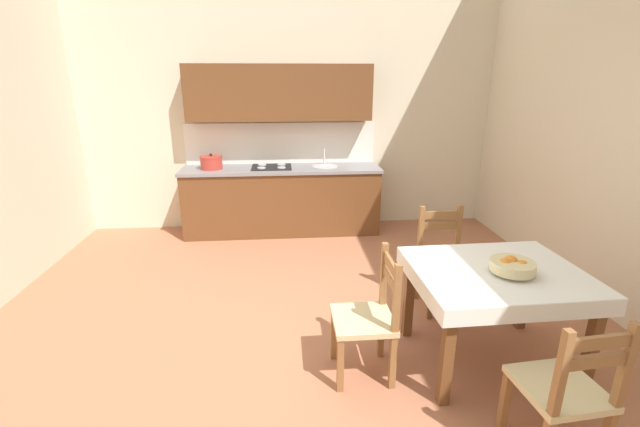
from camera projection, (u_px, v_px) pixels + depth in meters
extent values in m
cube|color=#AD6B4C|center=(302.00, 356.00, 3.36)|extent=(6.12, 6.67, 0.10)
cube|color=beige|center=(289.00, 76.00, 5.64)|extent=(6.12, 0.12, 4.10)
cube|color=brown|center=(282.00, 201.00, 5.78)|extent=(2.58, 0.60, 0.86)
cube|color=gray|center=(281.00, 169.00, 5.63)|extent=(2.61, 0.63, 0.04)
cube|color=white|center=(281.00, 143.00, 5.83)|extent=(2.58, 0.01, 0.55)
cube|color=brown|center=(279.00, 93.00, 5.47)|extent=(2.38, 0.34, 0.70)
cube|color=black|center=(283.00, 235.00, 5.65)|extent=(2.54, 0.02, 0.09)
cylinder|color=silver|center=(325.00, 167.00, 5.69)|extent=(0.34, 0.34, 0.02)
cylinder|color=silver|center=(324.00, 156.00, 5.78)|extent=(0.02, 0.02, 0.22)
cube|color=black|center=(272.00, 167.00, 5.63)|extent=(0.52, 0.42, 0.01)
cylinder|color=silver|center=(261.00, 168.00, 5.52)|extent=(0.11, 0.11, 0.01)
cylinder|color=silver|center=(281.00, 168.00, 5.54)|extent=(0.11, 0.11, 0.01)
cylinder|color=silver|center=(262.00, 165.00, 5.71)|extent=(0.11, 0.11, 0.01)
cylinder|color=silver|center=(281.00, 164.00, 5.73)|extent=(0.11, 0.11, 0.01)
cylinder|color=#B2382D|center=(211.00, 163.00, 5.52)|extent=(0.28, 0.28, 0.15)
cylinder|color=#B2382D|center=(211.00, 157.00, 5.50)|extent=(0.29, 0.29, 0.02)
sphere|color=black|center=(211.00, 155.00, 5.49)|extent=(0.04, 0.04, 0.04)
cube|color=brown|center=(498.00, 271.00, 3.01)|extent=(1.14, 0.93, 0.02)
cube|color=brown|center=(447.00, 356.00, 2.70)|extent=(0.07, 0.07, 0.73)
cube|color=brown|center=(592.00, 345.00, 2.81)|extent=(0.07, 0.07, 0.73)
cube|color=brown|center=(409.00, 295.00, 3.45)|extent=(0.07, 0.07, 0.73)
cube|color=brown|center=(525.00, 289.00, 3.55)|extent=(0.07, 0.07, 0.73)
cube|color=white|center=(498.00, 270.00, 3.01)|extent=(1.20, 0.99, 0.00)
cube|color=white|center=(537.00, 314.00, 2.57)|extent=(1.17, 0.03, 0.12)
cube|color=white|center=(467.00, 251.00, 3.48)|extent=(1.17, 0.03, 0.12)
cube|color=white|center=(417.00, 282.00, 2.96)|extent=(0.03, 0.97, 0.12)
cube|color=white|center=(574.00, 274.00, 3.09)|extent=(0.03, 0.97, 0.12)
cube|color=#D1BC89|center=(444.00, 264.00, 3.85)|extent=(0.43, 0.43, 0.04)
cube|color=olive|center=(469.00, 295.00, 3.77)|extent=(0.04, 0.04, 0.41)
cube|color=olive|center=(430.00, 297.00, 3.73)|extent=(0.04, 0.04, 0.41)
cube|color=olive|center=(456.00, 252.00, 4.03)|extent=(0.04, 0.04, 0.93)
cube|color=olive|center=(419.00, 254.00, 3.99)|extent=(0.04, 0.04, 0.93)
cube|color=olive|center=(441.00, 215.00, 3.89)|extent=(0.32, 0.03, 0.07)
cube|color=olive|center=(440.00, 226.00, 3.93)|extent=(0.32, 0.03, 0.07)
cube|color=#D1BC89|center=(559.00, 388.00, 2.33)|extent=(0.45, 0.45, 0.04)
cube|color=olive|center=(504.00, 402.00, 2.54)|extent=(0.05, 0.05, 0.41)
cube|color=olive|center=(558.00, 394.00, 2.60)|extent=(0.05, 0.05, 0.41)
cube|color=olive|center=(553.00, 411.00, 2.12)|extent=(0.05, 0.05, 0.93)
cube|color=olive|center=(616.00, 402.00, 2.18)|extent=(0.05, 0.05, 0.93)
cube|color=olive|center=(600.00, 342.00, 2.03)|extent=(0.32, 0.05, 0.07)
cube|color=olive|center=(596.00, 361.00, 2.07)|extent=(0.32, 0.05, 0.07)
cube|color=#D1BC89|center=(363.00, 320.00, 2.98)|extent=(0.42, 0.42, 0.04)
cube|color=olive|center=(340.00, 365.00, 2.86)|extent=(0.04, 0.04, 0.41)
cube|color=olive|center=(334.00, 334.00, 3.20)|extent=(0.04, 0.04, 0.41)
cube|color=olive|center=(395.00, 329.00, 2.81)|extent=(0.04, 0.04, 0.93)
cube|color=olive|center=(382.00, 301.00, 3.15)|extent=(0.04, 0.04, 0.93)
cube|color=olive|center=(391.00, 265.00, 2.86)|extent=(0.02, 0.32, 0.07)
cube|color=olive|center=(390.00, 279.00, 2.90)|extent=(0.02, 0.32, 0.07)
cylinder|color=beige|center=(511.00, 272.00, 2.93)|extent=(0.17, 0.17, 0.02)
cylinder|color=beige|center=(512.00, 266.00, 2.92)|extent=(0.30, 0.30, 0.07)
sphere|color=orange|center=(505.00, 264.00, 2.92)|extent=(0.09, 0.09, 0.09)
sphere|color=orange|center=(522.00, 266.00, 2.90)|extent=(0.08, 0.08, 0.08)
sphere|color=orange|center=(510.00, 262.00, 2.94)|extent=(0.10, 0.10, 0.10)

